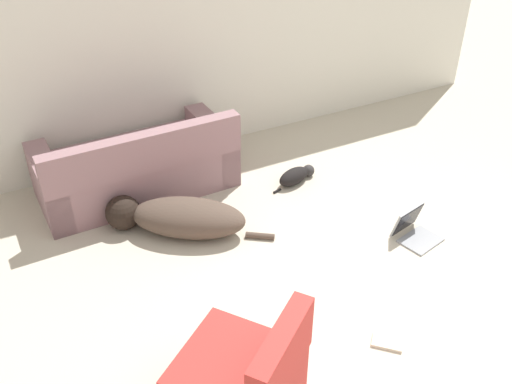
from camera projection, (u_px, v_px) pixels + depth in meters
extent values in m
plane|color=#BCB29E|center=(441.00, 364.00, 3.76)|extent=(20.00, 20.00, 0.00)
cube|color=silver|center=(214.00, 24.00, 5.64)|extent=(6.97, 0.06, 2.59)
cube|color=gray|center=(136.00, 171.00, 5.42)|extent=(1.82, 0.90, 0.40)
cube|color=gray|center=(145.00, 153.00, 4.94)|extent=(1.80, 0.18, 0.36)
cube|color=gray|center=(212.00, 145.00, 5.70)|extent=(0.22, 0.86, 0.54)
cube|color=gray|center=(49.00, 187.00, 5.06)|extent=(0.22, 0.86, 0.54)
ellipsoid|color=#4C3D33|center=(188.00, 218.00, 4.86)|extent=(1.06, 0.94, 0.32)
sphere|color=black|center=(123.00, 213.00, 4.93)|extent=(0.43, 0.43, 0.31)
cylinder|color=#4C3D33|center=(260.00, 236.00, 4.86)|extent=(0.23, 0.19, 0.05)
ellipsoid|color=black|center=(294.00, 176.00, 5.56)|extent=(0.39, 0.25, 0.16)
sphere|color=#2D2B2B|center=(308.00, 171.00, 5.69)|extent=(0.15, 0.15, 0.12)
cylinder|color=black|center=(277.00, 191.00, 5.47)|extent=(0.09, 0.05, 0.02)
cube|color=gray|center=(420.00, 240.00, 4.84)|extent=(0.38, 0.32, 0.02)
cube|color=gray|center=(407.00, 219.00, 4.87)|extent=(0.34, 0.15, 0.25)
cube|color=black|center=(408.00, 220.00, 4.86)|extent=(0.32, 0.13, 0.23)
cube|color=beige|center=(387.00, 342.00, 3.90)|extent=(0.24, 0.24, 0.02)
cube|color=#B72D28|center=(281.00, 357.00, 2.99)|extent=(0.57, 0.47, 0.36)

